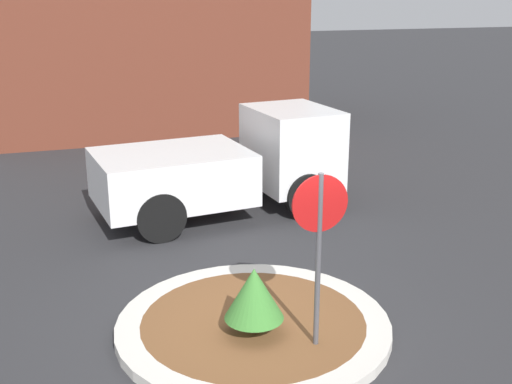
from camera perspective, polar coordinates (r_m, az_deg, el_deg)
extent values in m
plane|color=#2D2D30|center=(9.24, -0.24, -12.16)|extent=(120.00, 120.00, 0.00)
cylinder|color=beige|center=(9.20, -0.25, -11.76)|extent=(3.84, 3.84, 0.15)
cylinder|color=brown|center=(9.20, -0.25, -11.75)|extent=(3.15, 3.15, 0.15)
cylinder|color=#4C4C51|center=(8.17, 5.53, -6.70)|extent=(0.07, 0.07, 2.47)
cylinder|color=#B71414|center=(7.85, 5.72, -1.03)|extent=(0.73, 0.03, 0.73)
cylinder|color=brown|center=(8.80, -0.17, -11.75)|extent=(0.08, 0.08, 0.23)
cone|color=#3D7F33|center=(8.58, -0.17, -8.99)|extent=(0.80, 0.80, 0.72)
cube|color=white|center=(14.01, 3.19, 4.01)|extent=(1.84, 2.24, 1.70)
cube|color=white|center=(13.10, -7.46, 1.38)|extent=(3.26, 2.51, 1.03)
cube|color=black|center=(14.21, 5.24, 5.39)|extent=(0.26, 1.84, 0.60)
cylinder|color=black|center=(15.01, 0.87, 1.80)|extent=(0.99, 0.35, 0.96)
cylinder|color=black|center=(13.32, 4.54, -0.35)|extent=(0.99, 0.35, 0.96)
cylinder|color=black|center=(14.02, -10.76, 0.32)|extent=(0.99, 0.35, 0.96)
cylinder|color=black|center=(12.18, -8.46, -2.24)|extent=(0.99, 0.35, 0.96)
cube|color=brown|center=(22.67, -10.40, 13.92)|extent=(10.07, 6.00, 6.42)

